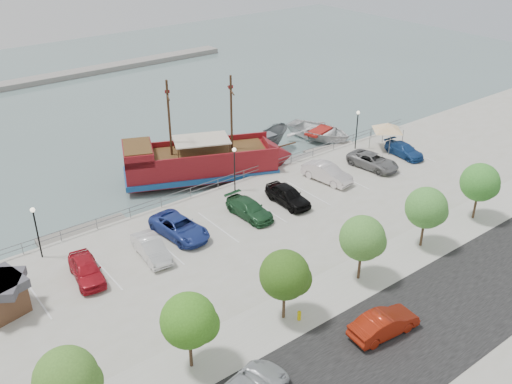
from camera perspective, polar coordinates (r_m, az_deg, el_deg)
ground at (r=48.96m, az=2.36°, el=-3.64°), size 160.00×160.00×0.00m
land_slab at (r=38.46m, az=23.63°, el=-15.81°), size 100.00×58.00×1.20m
street at (r=39.78m, az=17.61°, el=-11.74°), size 100.00×8.00×0.04m
sidewalk at (r=42.53m, az=11.11°, el=-7.96°), size 100.00×4.00×0.05m
seawall_railing at (r=53.66m, az=-2.94°, el=1.19°), size 50.00×0.06×1.00m
far_shore at (r=97.72m, az=-14.32°, el=11.99°), size 40.00×3.00×0.80m
pirate_ship at (r=56.77m, az=-4.32°, el=3.03°), size 17.45×10.97×10.91m
patrol_boat at (r=62.51m, az=1.10°, el=4.88°), size 6.66×3.68×2.43m
speedboat at (r=66.83m, az=6.34°, el=5.89°), size 7.50×9.10×1.64m
dock_west at (r=50.02m, az=-16.81°, el=-3.91°), size 7.69×2.54×0.43m
dock_mid at (r=60.11m, az=3.23°, el=2.83°), size 7.70×2.94×0.43m
dock_east at (r=64.13m, az=7.57°, el=4.24°), size 6.51×2.90×0.36m
canopy_tent at (r=62.35m, az=13.07°, el=6.75°), size 4.46×4.46×3.34m
street_sedan at (r=37.12m, az=12.68°, el=-12.72°), size 4.88×2.11×1.56m
fire_hydrant at (r=37.56m, az=4.34°, el=-12.17°), size 0.26×0.26×0.75m
lamp_post_left at (r=44.91m, az=-21.19°, el=-2.98°), size 0.36×0.36×4.28m
lamp_post_mid at (r=51.66m, az=-2.17°, el=3.07°), size 0.36×0.36×4.28m
lamp_post_right at (r=61.58m, az=10.09°, el=6.81°), size 0.36×0.36×4.28m
tree_a at (r=30.80m, az=-18.13°, el=-17.38°), size 3.30×3.20×5.00m
tree_b at (r=32.73m, az=-6.48°, el=-12.74°), size 3.30×3.20×5.00m
tree_c at (r=35.94m, az=3.13°, el=-8.37°), size 3.30×3.20×5.00m
tree_d at (r=40.13m, az=10.79°, el=-4.64°), size 3.30×3.20×5.00m
tree_e at (r=45.02m, az=16.83°, el=-1.61°), size 3.30×3.20×5.00m
tree_f at (r=50.41m, az=21.62°, el=0.82°), size 3.30×3.20×5.00m
parked_car_a at (r=42.51m, az=-16.61°, el=-7.43°), size 2.52×4.88×1.59m
parked_car_b at (r=43.79m, az=-10.43°, el=-5.56°), size 2.00×4.72×1.51m
parked_car_c at (r=46.02m, az=-7.66°, el=-3.52°), size 3.26×5.88×1.56m
parked_car_d at (r=48.36m, az=-0.67°, el=-1.69°), size 2.22×5.00×1.43m
parked_car_e at (r=50.34m, az=3.21°, el=-0.33°), size 2.13×4.93×1.66m
parked_car_f at (r=54.70m, az=7.12°, el=1.90°), size 2.48×5.29×1.68m
parked_car_g at (r=58.20m, az=11.61°, el=3.06°), size 3.09×5.58×1.48m
parked_car_h at (r=61.68m, az=14.60°, el=4.08°), size 2.21×4.72×1.33m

